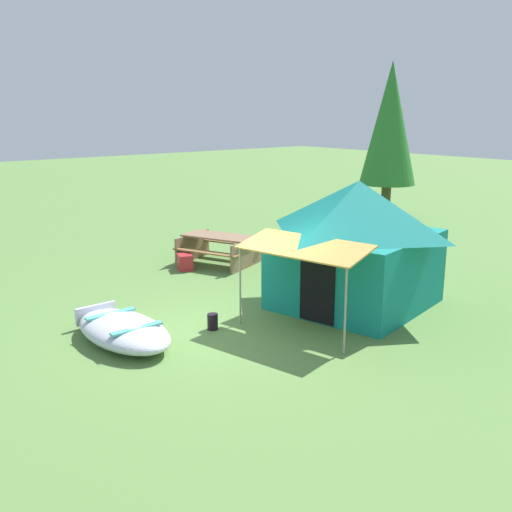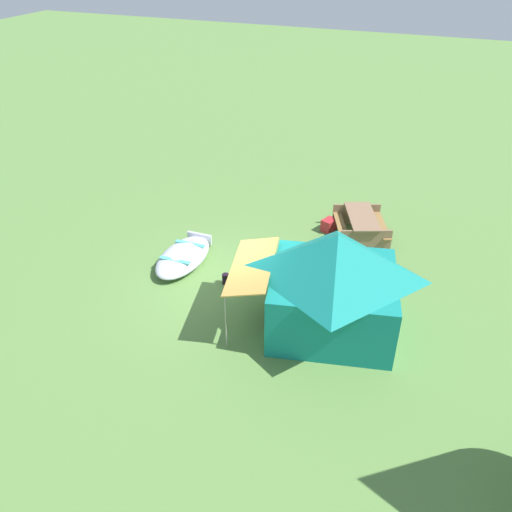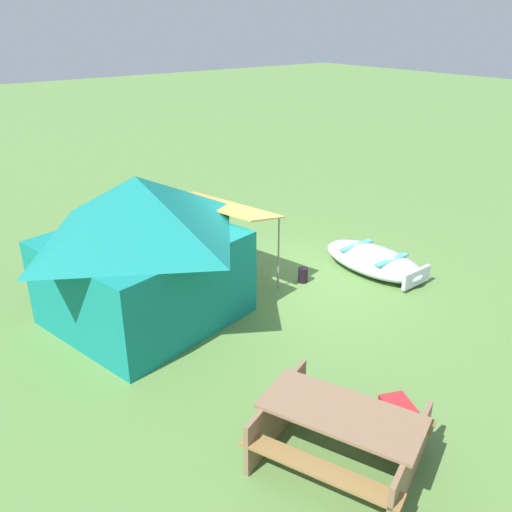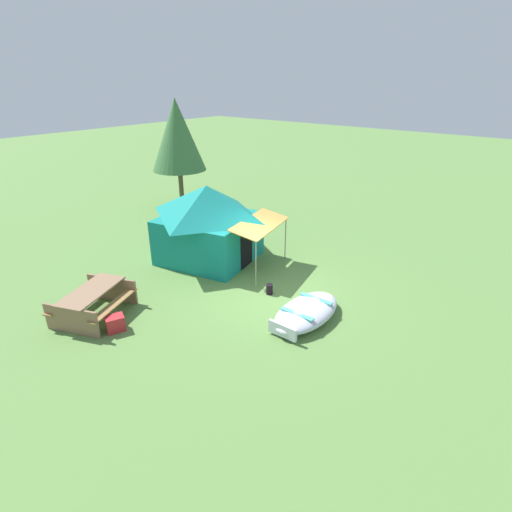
{
  "view_description": "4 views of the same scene",
  "coord_description": "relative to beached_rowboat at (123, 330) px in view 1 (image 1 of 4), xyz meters",
  "views": [
    {
      "loc": [
        8.4,
        -6.14,
        3.98
      ],
      "look_at": [
        -0.5,
        1.13,
        1.12
      ],
      "focal_mm": 41.51,
      "sensor_mm": 36.0,
      "label": 1
    },
    {
      "loc": [
        10.53,
        4.86,
        8.48
      ],
      "look_at": [
        -0.51,
        0.52,
        0.84
      ],
      "focal_mm": 36.78,
      "sensor_mm": 36.0,
      "label": 2
    },
    {
      "loc": [
        -7.26,
        6.5,
        4.95
      ],
      "look_at": [
        -0.28,
        1.11,
        1.0
      ],
      "focal_mm": 37.73,
      "sensor_mm": 36.0,
      "label": 3
    },
    {
      "loc": [
        -8.45,
        -6.42,
        5.87
      ],
      "look_at": [
        -0.0,
        0.37,
        1.01
      ],
      "focal_mm": 28.43,
      "sensor_mm": 36.0,
      "label": 4
    }
  ],
  "objects": [
    {
      "name": "fuel_can",
      "position": [
        0.48,
        1.57,
        -0.08
      ],
      "size": [
        0.27,
        0.27,
        0.3
      ],
      "primitive_type": "cylinder",
      "rotation": [
        0.0,
        0.0,
        0.59
      ],
      "color": "black",
      "rests_on": "ground_plane"
    },
    {
      "name": "cooler_box",
      "position": [
        -3.41,
        3.46,
        -0.03
      ],
      "size": [
        0.55,
        0.49,
        0.4
      ],
      "primitive_type": "cube",
      "rotation": [
        0.0,
        0.0,
        2.74
      ],
      "color": "red",
      "rests_on": "ground_plane"
    },
    {
      "name": "beached_rowboat",
      "position": [
        0.0,
        0.0,
        0.0
      ],
      "size": [
        2.41,
        1.27,
        0.44
      ],
      "color": "silver",
      "rests_on": "ground_plane"
    },
    {
      "name": "pine_tree_back_right",
      "position": [
        -5.07,
        13.48,
        3.22
      ],
      "size": [
        2.08,
        2.08,
        5.69
      ],
      "color": "#43452A",
      "rests_on": "ground_plane"
    },
    {
      "name": "canvas_cabin_tent",
      "position": [
        1.18,
        4.69,
        1.12
      ],
      "size": [
        3.5,
        4.47,
        2.59
      ],
      "color": "#148179",
      "rests_on": "ground_plane"
    },
    {
      "name": "picnic_table",
      "position": [
        -3.36,
        4.48,
        0.26
      ],
      "size": [
        2.32,
        2.12,
        0.77
      ],
      "color": "#87674C",
      "rests_on": "ground_plane"
    },
    {
      "name": "ground_plane",
      "position": [
        0.6,
        1.79,
        -0.23
      ],
      "size": [
        80.0,
        80.0,
        0.0
      ],
      "primitive_type": "plane",
      "color": "#5A8440"
    }
  ]
}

